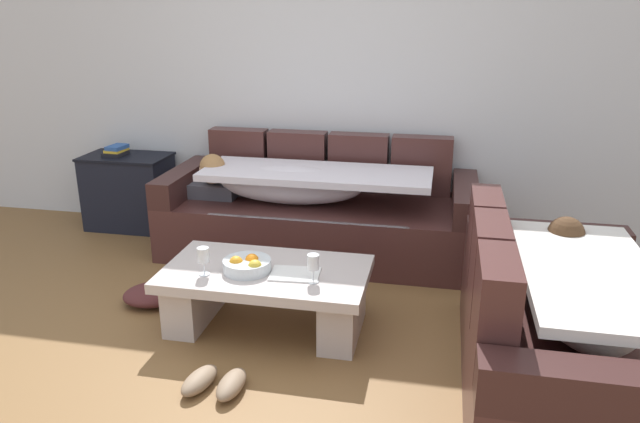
% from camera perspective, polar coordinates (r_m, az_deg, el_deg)
% --- Properties ---
extents(ground_plane, '(14.00, 14.00, 0.00)m').
position_cam_1_polar(ground_plane, '(3.44, -8.53, -13.75)').
color(ground_plane, brown).
extents(back_wall, '(9.00, 0.10, 2.70)m').
position_cam_1_polar(back_wall, '(4.99, -0.69, 13.19)').
color(back_wall, silver).
rests_on(back_wall, ground_plane).
extents(couch_along_wall, '(2.37, 0.92, 0.88)m').
position_cam_1_polar(couch_along_wall, '(4.68, -0.56, 0.00)').
color(couch_along_wall, '#452523').
rests_on(couch_along_wall, ground_plane).
extents(couch_near_window, '(0.92, 1.71, 0.88)m').
position_cam_1_polar(couch_near_window, '(3.21, 21.67, -10.57)').
color(couch_near_window, '#452523').
rests_on(couch_near_window, ground_plane).
extents(coffee_table, '(1.20, 0.68, 0.38)m').
position_cam_1_polar(coffee_table, '(3.62, -5.07, -7.46)').
color(coffee_table, '#BFB3AD').
rests_on(coffee_table, ground_plane).
extents(fruit_bowl, '(0.28, 0.28, 0.10)m').
position_cam_1_polar(fruit_bowl, '(3.53, -6.87, -5.03)').
color(fruit_bowl, silver).
rests_on(fruit_bowl, coffee_table).
extents(wine_glass_near_left, '(0.07, 0.07, 0.17)m').
position_cam_1_polar(wine_glass_near_left, '(3.49, -10.97, -4.15)').
color(wine_glass_near_left, silver).
rests_on(wine_glass_near_left, coffee_table).
extents(wine_glass_near_right, '(0.07, 0.07, 0.17)m').
position_cam_1_polar(wine_glass_near_right, '(3.34, -0.65, -4.91)').
color(wine_glass_near_right, silver).
rests_on(wine_glass_near_right, coffee_table).
extents(open_magazine, '(0.30, 0.23, 0.01)m').
position_cam_1_polar(open_magazine, '(3.48, -2.37, -5.92)').
color(open_magazine, white).
rests_on(open_magazine, coffee_table).
extents(side_cabinet, '(0.72, 0.44, 0.64)m').
position_cam_1_polar(side_cabinet, '(5.47, -17.58, 1.81)').
color(side_cabinet, black).
rests_on(side_cabinet, ground_plane).
extents(book_stack_on_cabinet, '(0.17, 0.21, 0.08)m').
position_cam_1_polar(book_stack_on_cabinet, '(5.42, -18.70, 5.47)').
color(book_stack_on_cabinet, black).
rests_on(book_stack_on_cabinet, side_cabinet).
extents(pair_of_shoes, '(0.32, 0.29, 0.09)m').
position_cam_1_polar(pair_of_shoes, '(3.20, -9.86, -15.62)').
color(pair_of_shoes, '#8C7259').
rests_on(pair_of_shoes, ground_plane).
extents(crumpled_garment, '(0.49, 0.45, 0.12)m').
position_cam_1_polar(crumpled_garment, '(4.11, -15.37, -7.55)').
color(crumpled_garment, '#4C2323').
rests_on(crumpled_garment, ground_plane).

